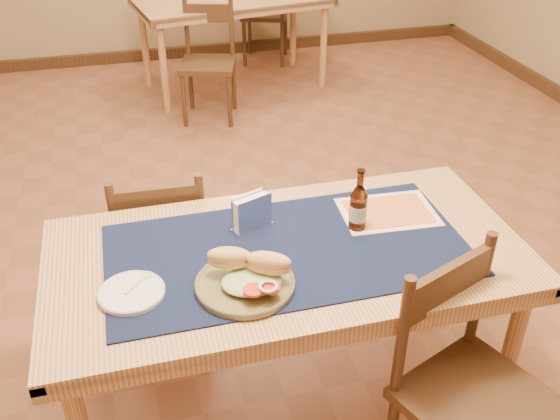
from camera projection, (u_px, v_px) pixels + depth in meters
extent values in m
cube|color=brown|center=(245.00, 281.00, 3.15)|extent=(6.00, 7.00, 0.02)
cylinder|color=tan|center=(508.00, 362.00, 2.20)|extent=(0.06, 0.06, 0.71)
cylinder|color=tan|center=(86.00, 314.00, 2.41)|extent=(0.06, 0.06, 0.71)
cylinder|color=tan|center=(427.00, 257.00, 2.72)|extent=(0.06, 0.06, 0.71)
cube|color=tan|center=(288.00, 255.00, 2.10)|extent=(1.60, 0.80, 0.04)
cube|color=#0E1833|center=(288.00, 250.00, 2.09)|extent=(1.20, 0.60, 0.01)
cube|color=#3F2616|center=(169.00, 53.00, 5.95)|extent=(6.00, 0.06, 0.10)
cylinder|color=tan|center=(164.00, 69.00, 4.71)|extent=(0.06, 0.06, 0.71)
cylinder|color=tan|center=(324.00, 45.00, 5.18)|extent=(0.06, 0.06, 0.71)
cylinder|color=tan|center=(145.00, 46.00, 5.17)|extent=(0.06, 0.06, 0.71)
cylinder|color=tan|center=(293.00, 26.00, 5.64)|extent=(0.06, 0.06, 0.71)
cylinder|color=#3F2616|center=(200.00, 256.00, 2.97)|extent=(0.03, 0.03, 0.41)
cylinder|color=#3F2616|center=(129.00, 265.00, 2.91)|extent=(0.03, 0.03, 0.41)
cylinder|color=#3F2616|center=(208.00, 301.00, 2.70)|extent=(0.03, 0.03, 0.41)
cylinder|color=#3F2616|center=(130.00, 312.00, 2.64)|extent=(0.03, 0.03, 0.41)
cube|color=#3F2616|center=(162.00, 245.00, 2.69)|extent=(0.40, 0.40, 0.04)
cube|color=#3F2616|center=(156.00, 202.00, 2.37)|extent=(0.33, 0.04, 0.13)
cylinder|color=#3F2616|center=(202.00, 221.00, 2.46)|extent=(0.03, 0.03, 0.42)
cylinder|color=#3F2616|center=(116.00, 232.00, 2.40)|extent=(0.03, 0.03, 0.42)
cylinder|color=#3F2616|center=(460.00, 389.00, 2.26)|extent=(0.04, 0.04, 0.45)
cube|color=#3F2616|center=(480.00, 403.00, 1.93)|extent=(0.55, 0.55, 0.04)
cube|color=#3F2616|center=(448.00, 284.00, 1.87)|extent=(0.34, 0.16, 0.14)
cylinder|color=#3F2616|center=(402.00, 339.00, 1.84)|extent=(0.04, 0.04, 0.46)
cylinder|color=#3F2616|center=(480.00, 291.00, 2.02)|extent=(0.04, 0.04, 0.46)
cylinder|color=#3F2616|center=(184.00, 100.00, 4.57)|extent=(0.03, 0.03, 0.42)
cylinder|color=#3F2616|center=(230.00, 100.00, 4.56)|extent=(0.03, 0.03, 0.42)
cylinder|color=#3F2616|center=(191.00, 83.00, 4.85)|extent=(0.03, 0.03, 0.42)
cylinder|color=#3F2616|center=(234.00, 84.00, 4.84)|extent=(0.03, 0.03, 0.42)
cube|color=#3F2616|center=(208.00, 65.00, 4.59)|extent=(0.49, 0.49, 0.04)
cube|color=#3F2616|center=(208.00, 13.00, 4.56)|extent=(0.33, 0.12, 0.13)
cylinder|color=#3F2616|center=(187.00, 28.00, 4.63)|extent=(0.03, 0.03, 0.43)
cylinder|color=#3F2616|center=(232.00, 29.00, 4.62)|extent=(0.03, 0.03, 0.43)
cylinder|color=#3F2616|center=(285.00, 33.00, 5.94)|extent=(0.03, 0.03, 0.43)
cylinder|color=#3F2616|center=(250.00, 32.00, 5.97)|extent=(0.03, 0.03, 0.43)
cylinder|color=#3F2616|center=(282.00, 44.00, 5.65)|extent=(0.03, 0.03, 0.43)
cylinder|color=#3F2616|center=(244.00, 43.00, 5.68)|extent=(0.03, 0.03, 0.43)
cube|color=#3F2616|center=(265.00, 14.00, 5.69)|extent=(0.52, 0.52, 0.04)
cylinder|color=brown|center=(245.00, 284.00, 1.92)|extent=(0.31, 0.31, 0.02)
torus|color=brown|center=(245.00, 282.00, 1.91)|extent=(0.31, 0.31, 0.01)
ellipsoid|color=#9DB67D|center=(252.00, 281.00, 1.89)|extent=(0.19, 0.15, 0.03)
ellipsoid|color=tan|center=(229.00, 258.00, 1.91)|extent=(0.14, 0.09, 0.07)
ellipsoid|color=tan|center=(269.00, 264.00, 1.89)|extent=(0.15, 0.11, 0.08)
cylinder|color=red|center=(253.00, 290.00, 1.82)|extent=(0.06, 0.06, 0.01)
cylinder|color=red|center=(271.00, 288.00, 1.83)|extent=(0.06, 0.06, 0.01)
torus|color=silver|center=(268.00, 286.00, 1.82)|extent=(0.06, 0.06, 0.01)
cylinder|color=silver|center=(132.00, 293.00, 1.89)|extent=(0.20, 0.20, 0.01)
torus|color=silver|center=(131.00, 291.00, 1.88)|extent=(0.20, 0.20, 0.01)
cube|color=#A0D876|center=(135.00, 285.00, 1.90)|extent=(0.07, 0.07, 0.00)
cube|color=#A0D876|center=(148.00, 275.00, 1.95)|extent=(0.03, 0.03, 0.00)
cylinder|color=#45210C|center=(358.00, 212.00, 2.16)|extent=(0.06, 0.06, 0.14)
cone|color=#45210C|center=(360.00, 191.00, 2.11)|extent=(0.06, 0.06, 0.04)
cylinder|color=#45210C|center=(361.00, 179.00, 2.09)|extent=(0.02, 0.02, 0.05)
cylinder|color=#45210C|center=(361.00, 171.00, 2.07)|extent=(0.03, 0.03, 0.01)
cylinder|color=beige|center=(358.00, 212.00, 2.16)|extent=(0.06, 0.06, 0.06)
cube|color=silver|center=(252.00, 226.00, 2.20)|extent=(0.15, 0.10, 0.00)
cube|color=silver|center=(255.00, 214.00, 2.15)|extent=(0.13, 0.05, 0.12)
cube|color=silver|center=(248.00, 208.00, 2.18)|extent=(0.13, 0.05, 0.12)
cube|color=white|center=(252.00, 212.00, 2.17)|extent=(0.13, 0.08, 0.11)
cube|color=#4781E4|center=(255.00, 212.00, 2.15)|extent=(0.09, 0.04, 0.04)
cube|color=beige|center=(388.00, 212.00, 2.28)|extent=(0.36, 0.27, 0.00)
cube|color=#D46937|center=(388.00, 211.00, 2.27)|extent=(0.31, 0.22, 0.00)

